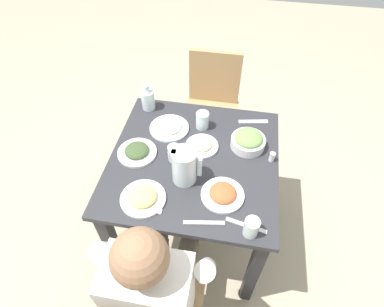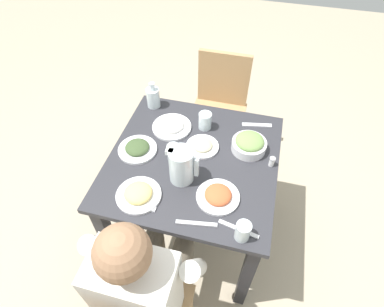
% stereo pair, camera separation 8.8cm
% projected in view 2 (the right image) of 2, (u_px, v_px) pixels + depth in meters
% --- Properties ---
extents(ground_plane, '(8.00, 8.00, 0.00)m').
position_uv_depth(ground_plane, '(193.00, 228.00, 2.20)').
color(ground_plane, tan).
extents(dining_table, '(0.88, 0.88, 0.75)m').
position_uv_depth(dining_table, '(193.00, 174.00, 1.74)').
color(dining_table, '#2D2D33').
rests_on(dining_table, ground_plane).
extents(chair_far, '(0.40, 0.40, 0.85)m').
position_uv_depth(chair_far, '(220.00, 104.00, 2.36)').
color(chair_far, tan).
rests_on(chair_far, ground_plane).
extents(diner_near, '(0.48, 0.53, 1.15)m').
position_uv_depth(diner_near, '(147.00, 276.00, 1.35)').
color(diner_near, silver).
rests_on(diner_near, ground_plane).
extents(water_pitcher, '(0.16, 0.12, 0.19)m').
position_uv_depth(water_pitcher, '(181.00, 165.00, 1.48)').
color(water_pitcher, silver).
rests_on(water_pitcher, dining_table).
extents(salad_bowl, '(0.18, 0.18, 0.09)m').
position_uv_depth(salad_bowl, '(249.00, 144.00, 1.65)').
color(salad_bowl, white).
rests_on(salad_bowl, dining_table).
extents(plate_yoghurt, '(0.22, 0.22, 0.05)m').
position_uv_depth(plate_yoghurt, '(172.00, 126.00, 1.78)').
color(plate_yoghurt, white).
rests_on(plate_yoghurt, dining_table).
extents(plate_rice_curry, '(0.21, 0.21, 0.05)m').
position_uv_depth(plate_rice_curry, '(218.00, 196.00, 1.46)').
color(plate_rice_curry, white).
rests_on(plate_rice_curry, dining_table).
extents(plate_beans, '(0.18, 0.18, 0.04)m').
position_uv_depth(plate_beans, '(202.00, 146.00, 1.68)').
color(plate_beans, white).
rests_on(plate_beans, dining_table).
extents(plate_dolmas, '(0.21, 0.21, 0.05)m').
position_uv_depth(plate_dolmas, '(137.00, 148.00, 1.66)').
color(plate_dolmas, white).
rests_on(plate_dolmas, dining_table).
extents(plate_fries, '(0.22, 0.22, 0.05)m').
position_uv_depth(plate_fries, '(138.00, 194.00, 1.47)').
color(plate_fries, white).
rests_on(plate_fries, dining_table).
extents(water_glass_far_left, '(0.07, 0.07, 0.09)m').
position_uv_depth(water_glass_far_left, '(173.00, 152.00, 1.61)').
color(water_glass_far_left, silver).
rests_on(water_glass_far_left, dining_table).
extents(water_glass_near_left, '(0.07, 0.07, 0.10)m').
position_uv_depth(water_glass_near_left, '(205.00, 121.00, 1.76)').
color(water_glass_near_left, silver).
rests_on(water_glass_near_left, dining_table).
extents(water_glass_near_right, '(0.07, 0.07, 0.09)m').
position_uv_depth(water_glass_near_right, '(243.00, 231.00, 1.30)').
color(water_glass_near_right, silver).
rests_on(water_glass_near_right, dining_table).
extents(oil_carafe, '(0.08, 0.08, 0.16)m').
position_uv_depth(oil_carafe, '(153.00, 98.00, 1.88)').
color(oil_carafe, silver).
rests_on(oil_carafe, dining_table).
extents(salt_shaker, '(0.03, 0.03, 0.05)m').
position_uv_depth(salt_shaker, '(272.00, 162.00, 1.59)').
color(salt_shaker, white).
rests_on(salt_shaker, dining_table).
extents(fork_near, '(0.17, 0.06, 0.01)m').
position_uv_depth(fork_near, '(257.00, 125.00, 1.80)').
color(fork_near, silver).
rests_on(fork_near, dining_table).
extents(knife_near, '(0.19, 0.05, 0.01)m').
position_uv_depth(knife_near, '(196.00, 223.00, 1.38)').
color(knife_near, silver).
rests_on(knife_near, dining_table).
extents(fork_far, '(0.17, 0.03, 0.01)m').
position_uv_depth(fork_far, '(138.00, 206.00, 1.44)').
color(fork_far, silver).
rests_on(fork_far, dining_table).
extents(knife_far, '(0.18, 0.05, 0.01)m').
position_uv_depth(knife_far, '(238.00, 229.00, 1.36)').
color(knife_far, silver).
rests_on(knife_far, dining_table).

